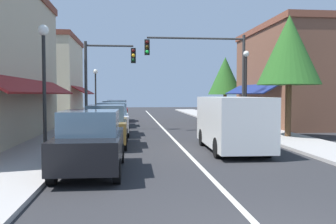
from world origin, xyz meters
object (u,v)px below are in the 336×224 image
parked_car_distant_left (117,111)px  tree_right_near (289,50)px  traffic_signal_left_corner (103,72)px  parked_car_nearest_left (91,142)px  traffic_signal_mast_arm (210,64)px  parked_car_second_left (106,126)px  van_in_lane (232,122)px  tree_right_far (225,76)px  parked_car_far_left (114,114)px  street_lamp_right_mid (246,77)px  parked_car_third_left (112,119)px  street_lamp_left_near (44,69)px  street_lamp_left_far (96,86)px

parked_car_distant_left → tree_right_near: 16.04m
parked_car_distant_left → traffic_signal_left_corner: size_ratio=0.76×
parked_car_nearest_left → traffic_signal_mast_arm: traffic_signal_mast_arm is taller
parked_car_second_left → traffic_signal_mast_arm: (5.81, 6.00, 3.18)m
traffic_signal_mast_arm → parked_car_distant_left: bearing=124.3°
van_in_lane → tree_right_far: size_ratio=0.94×
tree_right_near → parked_car_second_left: bearing=-168.6°
parked_car_nearest_left → tree_right_near: 11.97m
parked_car_nearest_left → van_in_lane: van_in_lane is taller
van_in_lane → tree_right_far: (4.51, 17.91, 2.72)m
parked_car_distant_left → traffic_signal_mast_arm: traffic_signal_mast_arm is taller
parked_car_far_left → street_lamp_right_mid: 9.39m
parked_car_nearest_left → street_lamp_right_mid: 13.78m
parked_car_distant_left → street_lamp_right_mid: bearing=-48.8°
parked_car_third_left → parked_car_nearest_left: bearing=-92.0°
street_lamp_left_near → street_lamp_right_mid: (9.85, 8.62, 0.16)m
parked_car_second_left → parked_car_distant_left: 14.61m
parked_car_far_left → tree_right_far: bearing=32.3°
parked_car_far_left → van_in_lane: size_ratio=0.79×
parked_car_far_left → van_in_lane: (5.06, -11.62, 0.27)m
tree_right_near → street_lamp_left_near: bearing=-156.1°
traffic_signal_left_corner → street_lamp_left_near: (-1.25, -9.71, -0.50)m
street_lamp_left_near → van_in_lane: bearing=10.0°
van_in_lane → tree_right_near: tree_right_near is taller
traffic_signal_mast_arm → parked_car_nearest_left: bearing=-117.7°
traffic_signal_mast_arm → tree_right_near: tree_right_near is taller
tree_right_near → street_lamp_left_far: bearing=132.0°
street_lamp_left_far → street_lamp_right_mid: bearing=-39.3°
van_in_lane → street_lamp_right_mid: 8.28m
parked_car_third_left → parked_car_far_left: 5.53m
tree_right_far → parked_car_second_left: bearing=-120.5°
parked_car_distant_left → parked_car_third_left: bearing=-90.1°
street_lamp_right_mid → tree_right_far: (1.51, 10.49, 0.62)m
parked_car_third_left → street_lamp_left_near: (-1.92, -7.30, 2.22)m
traffic_signal_mast_arm → traffic_signal_left_corner: (-6.43, 0.74, -0.47)m
street_lamp_right_mid → parked_car_second_left: bearing=-144.7°
street_lamp_left_far → tree_right_far: bearing=12.8°
parked_car_third_left → parked_car_distant_left: same height
tree_right_far → parked_car_third_left: bearing=-128.6°
parked_car_second_left → street_lamp_left_far: (-1.71, 13.58, 2.01)m
traffic_signal_mast_arm → street_lamp_left_far: size_ratio=1.46×
parked_car_distant_left → traffic_signal_left_corner: (-0.56, -7.87, 2.71)m
parked_car_second_left → parked_car_third_left: same height
parked_car_second_left → parked_car_far_left: bearing=90.7°
street_lamp_left_near → tree_right_far: size_ratio=0.82×
parked_car_distant_left → van_in_lane: size_ratio=0.79×
traffic_signal_left_corner → tree_right_far: 13.81m
parked_car_distant_left → van_in_lane: 17.14m
parked_car_distant_left → street_lamp_left_far: street_lamp_left_far is taller
street_lamp_left_near → traffic_signal_left_corner: bearing=82.6°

